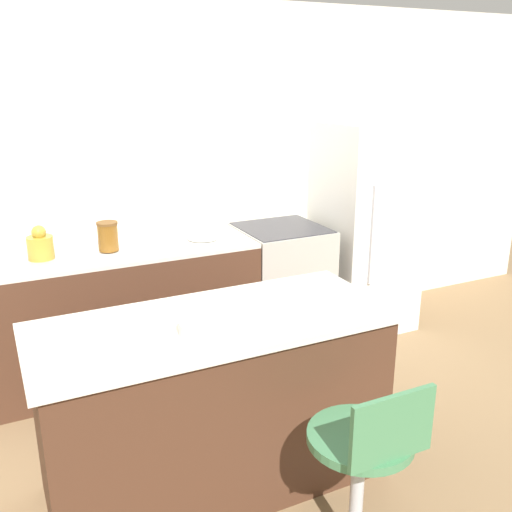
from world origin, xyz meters
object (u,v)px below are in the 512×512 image
Objects in this scene: stool_chair at (363,472)px; oven_range at (281,285)px; kettle at (40,245)px; mixing_bowl at (203,232)px; refrigerator at (365,227)px.

oven_range is at bearing 70.68° from stool_chair.
oven_range is 1.85m from kettle.
oven_range is 1.03× the size of stool_chair.
stool_chair is at bearing -64.08° from kettle.
stool_chair is 4.20× the size of mixing_bowl.
mixing_bowl is at bearing -177.75° from oven_range.
refrigerator is 2.62m from stool_chair.
refrigerator reaches higher than oven_range.
stool_chair is 4.17× the size of kettle.
mixing_bowl reaches higher than oven_range.
oven_range is 4.29× the size of kettle.
kettle is at bearing -180.00° from mixing_bowl.
refrigerator is 7.85× the size of mixing_bowl.
kettle is at bearing 115.92° from stool_chair.
oven_range reaches higher than stool_chair.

